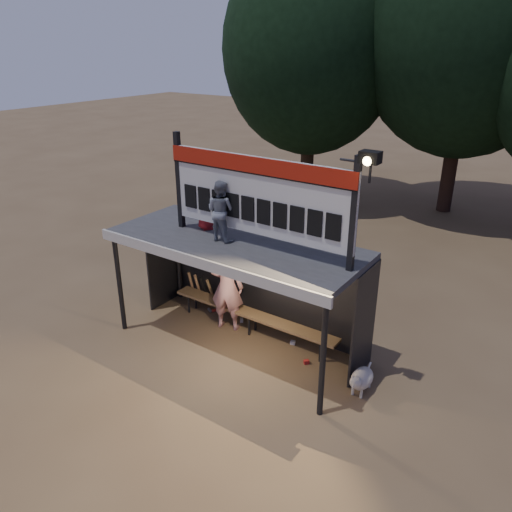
{
  "coord_description": "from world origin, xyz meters",
  "views": [
    {
      "loc": [
        5.31,
        -7.01,
        5.79
      ],
      "look_at": [
        0.2,
        0.4,
        1.9
      ],
      "focal_mm": 35.0,
      "sensor_mm": 36.0,
      "label": 1
    }
  ],
  "objects": [
    {
      "name": "dugout_shelter",
      "position": [
        0.0,
        0.24,
        1.85
      ],
      "size": [
        5.1,
        2.08,
        2.32
      ],
      "color": "#373739",
      "rests_on": "ground"
    },
    {
      "name": "bats",
      "position": [
        -1.63,
        0.82,
        0.43
      ],
      "size": [
        0.68,
        0.35,
        0.84
      ],
      "color": "#A3754C",
      "rests_on": "ground"
    },
    {
      "name": "ground",
      "position": [
        0.0,
        0.0,
        0.0
      ],
      "size": [
        80.0,
        80.0,
        0.0
      ],
      "primitive_type": "plane",
      "color": "brown",
      "rests_on": "ground"
    },
    {
      "name": "child_b",
      "position": [
        -0.88,
        0.19,
        2.8
      ],
      "size": [
        0.55,
        0.54,
        0.96
      ],
      "primitive_type": "imported",
      "rotation": [
        0.0,
        0.0,
        2.41
      ],
      "color": "#A8191C",
      "rests_on": "dugout_shelter"
    },
    {
      "name": "tree_mid",
      "position": [
        1.0,
        11.5,
        6.17
      ],
      "size": [
        7.22,
        7.22,
        10.36
      ],
      "color": "#311D15",
      "rests_on": "ground"
    },
    {
      "name": "scoreboard_assembly",
      "position": [
        0.56,
        -0.01,
        3.32
      ],
      "size": [
        4.1,
        0.27,
        1.99
      ],
      "color": "black",
      "rests_on": "dugout_shelter"
    },
    {
      "name": "bench",
      "position": [
        0.0,
        0.55,
        0.43
      ],
      "size": [
        4.0,
        0.35,
        0.48
      ],
      "color": "olive",
      "rests_on": "ground"
    },
    {
      "name": "litter",
      "position": [
        -0.08,
        0.63,
        0.04
      ],
      "size": [
        2.99,
        0.7,
        0.08
      ],
      "color": "red",
      "rests_on": "ground"
    },
    {
      "name": "tree_left",
      "position": [
        -4.0,
        10.0,
        5.51
      ],
      "size": [
        6.46,
        6.46,
        9.27
      ],
      "color": "#312316",
      "rests_on": "ground"
    },
    {
      "name": "dog",
      "position": [
        2.73,
        0.02,
        0.28
      ],
      "size": [
        0.36,
        0.81,
        0.49
      ],
      "color": "beige",
      "rests_on": "ground"
    },
    {
      "name": "child_a",
      "position": [
        -0.23,
        -0.13,
        2.9
      ],
      "size": [
        0.56,
        0.44,
        1.15
      ],
      "primitive_type": "imported",
      "rotation": [
        0.0,
        0.0,
        3.14
      ],
      "color": "slate",
      "rests_on": "dugout_shelter"
    },
    {
      "name": "player",
      "position": [
        -0.57,
        0.43,
        0.99
      ],
      "size": [
        0.83,
        0.67,
        1.98
      ],
      "primitive_type": "imported",
      "rotation": [
        0.0,
        0.0,
        3.45
      ],
      "color": "white",
      "rests_on": "ground"
    }
  ]
}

